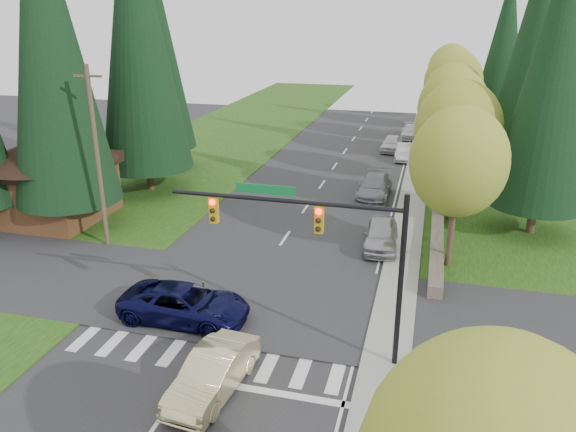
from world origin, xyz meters
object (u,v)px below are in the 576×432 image
at_px(parked_car_b, 375,187).
at_px(parked_car_d, 392,143).
at_px(sedan_champagne, 213,373).
at_px(suv_navy, 185,304).
at_px(parked_car_a, 381,235).
at_px(parked_car_e, 410,131).
at_px(parked_car_c, 405,152).

bearing_deg(parked_car_b, parked_car_d, 90.26).
bearing_deg(sedan_champagne, suv_navy, 131.37).
relative_size(suv_navy, parked_car_a, 1.22).
bearing_deg(parked_car_b, parked_car_e, 86.39).
bearing_deg(parked_car_a, parked_car_e, 86.56).
xyz_separation_m(suv_navy, parked_car_a, (7.34, 9.98, 0.00)).
height_order(sedan_champagne, parked_car_e, sedan_champagne).
bearing_deg(parked_car_a, parked_car_b, 95.35).
bearing_deg(sedan_champagne, parked_car_c, 89.00).
bearing_deg(parked_car_e, suv_navy, -101.79).
bearing_deg(parked_car_d, parked_car_b, -86.39).
xyz_separation_m(sedan_champagne, parked_car_c, (4.42, 34.43, -0.09)).
bearing_deg(parked_car_b, suv_navy, -107.39).
xyz_separation_m(sedan_champagne, parked_car_b, (3.02, 23.06, 0.01)).
relative_size(sedan_champagne, parked_car_d, 1.11).
relative_size(sedan_champagne, parked_car_e, 1.04).
bearing_deg(parked_car_a, parked_car_d, 89.98).
xyz_separation_m(suv_navy, parked_car_e, (7.39, 39.56, -0.13)).
height_order(sedan_champagne, parked_car_a, parked_car_a).
relative_size(parked_car_a, parked_car_b, 0.86).
xyz_separation_m(parked_car_a, parked_car_b, (-1.35, 8.85, -0.01)).
distance_m(parked_car_d, parked_car_e, 6.49).
bearing_deg(parked_car_b, parked_car_a, -81.05).
bearing_deg(parked_car_c, parked_car_d, 115.54).
height_order(parked_car_a, parked_car_d, parked_car_a).
bearing_deg(suv_navy, sedan_champagne, -144.35).
bearing_deg(parked_car_c, parked_car_e, 90.70).
distance_m(suv_navy, parked_car_b, 19.76).
relative_size(parked_car_b, parked_car_d, 1.27).
height_order(sedan_champagne, parked_car_b, parked_car_b).
height_order(parked_car_a, parked_car_c, parked_car_a).
height_order(suv_navy, parked_car_c, suv_navy).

